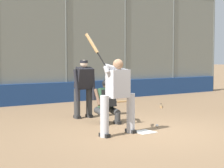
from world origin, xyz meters
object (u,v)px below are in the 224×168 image
object	(u,v)px
spare_bat_by_padding	(161,106)
fielding_glove_on_dirt	(99,109)
baseball_loose	(157,126)
batter_at_plate	(118,94)
catcher_behind_plate	(108,101)
spare_bat_third_base_side	(121,101)
umpire_home	(84,87)

from	to	relation	value
spare_bat_by_padding	fielding_glove_on_dirt	xyz separation A→B (m)	(2.24, -0.50, 0.02)
spare_bat_by_padding	baseball_loose	xyz separation A→B (m)	(2.69, 2.79, 0.00)
batter_at_plate	baseball_loose	distance (m)	1.60
catcher_behind_plate	spare_bat_third_base_side	xyz separation A→B (m)	(-3.07, -3.59, -0.56)
batter_at_plate	spare_bat_by_padding	distance (m)	5.08
spare_bat_third_base_side	baseball_loose	bearing A→B (deg)	-104.99
catcher_behind_plate	baseball_loose	size ratio (longest dim) A/B	15.46
catcher_behind_plate	umpire_home	size ratio (longest dim) A/B	0.70
fielding_glove_on_dirt	spare_bat_by_padding	bearing A→B (deg)	167.54
umpire_home	baseball_loose	distance (m)	2.50
batter_at_plate	spare_bat_third_base_side	xyz separation A→B (m)	(-3.70, -4.88, -0.87)
umpire_home	spare_bat_third_base_side	xyz separation A→B (m)	(-3.11, -2.45, -0.84)
catcher_behind_plate	spare_bat_third_base_side	distance (m)	4.76
spare_bat_third_base_side	baseball_loose	distance (m)	5.25
catcher_behind_plate	baseball_loose	bearing A→B (deg)	128.38
umpire_home	batter_at_plate	bearing A→B (deg)	80.15
spare_bat_by_padding	spare_bat_third_base_side	distance (m)	1.92
batter_at_plate	catcher_behind_plate	world-z (taller)	batter_at_plate
spare_bat_third_base_side	fielding_glove_on_dirt	bearing A→B (deg)	-132.14
baseball_loose	fielding_glove_on_dirt	bearing A→B (deg)	-97.69
fielding_glove_on_dirt	umpire_home	bearing A→B (deg)	41.52
catcher_behind_plate	spare_bat_by_padding	xyz separation A→B (m)	(-3.39, -1.69, -0.56)
fielding_glove_on_dirt	catcher_behind_plate	bearing A→B (deg)	62.36
umpire_home	spare_bat_by_padding	world-z (taller)	umpire_home
umpire_home	spare_bat_by_padding	bearing A→B (deg)	-167.07
spare_bat_by_padding	fielding_glove_on_dirt	world-z (taller)	fielding_glove_on_dirt
spare_bat_third_base_side	batter_at_plate	bearing A→B (deg)	-115.32
fielding_glove_on_dirt	baseball_loose	xyz separation A→B (m)	(0.44, 3.28, -0.01)
umpire_home	baseball_loose	bearing A→B (deg)	112.11
batter_at_plate	catcher_behind_plate	distance (m)	1.47
batter_at_plate	spare_bat_by_padding	bearing A→B (deg)	-147.22
fielding_glove_on_dirt	baseball_loose	world-z (taller)	fielding_glove_on_dirt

